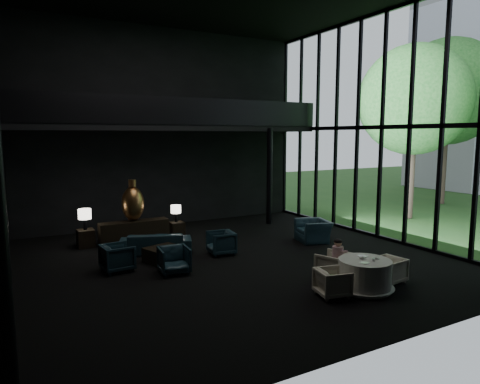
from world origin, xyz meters
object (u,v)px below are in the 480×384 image
side_table_left (86,238)px  sofa (156,238)px  lounge_armchair_west (117,255)px  dining_chair_east (389,270)px  lounge_armchair_south (174,258)px  window_armchair (313,226)px  console (134,232)px  coffee_table (165,255)px  side_table_right (177,229)px  dining_table (365,277)px  table_lamp_left (85,215)px  lounge_armchair_east (221,241)px  table_lamp_right (176,210)px  bronze_urn (133,203)px  dining_chair_north (334,264)px  child (338,250)px  dining_chair_west (333,282)px

side_table_left → sofa: bearing=-44.6°
lounge_armchair_west → dining_chair_east: (5.82, -4.27, -0.12)m
lounge_armchair_west → lounge_armchair_south: lounge_armchair_west is taller
window_armchair → dining_chair_east: (-1.00, -4.29, -0.22)m
console → coffee_table: 2.79m
side_table_right → dining_table: 7.67m
table_lamp_left → lounge_armchair_east: size_ratio=0.85×
table_lamp_right → dining_table: table_lamp_right is taller
console → bronze_urn: size_ratio=1.66×
side_table_left → window_armchair: window_armchair is taller
sofa → coffee_table: sofa is taller
side_table_right → table_lamp_right: size_ratio=0.88×
lounge_armchair_east → dining_table: (1.64, -4.49, -0.09)m
dining_chair_north → dining_table: bearing=76.0°
bronze_urn → dining_chair_north: bronze_urn is taller
bronze_urn → coffee_table: bronze_urn is taller
lounge_armchair_east → table_lamp_right: bearing=-165.3°
table_lamp_right → window_armchair: 5.02m
lounge_armchair_east → lounge_armchair_south: (-1.95, -1.07, -0.00)m
console → lounge_armchair_south: lounge_armchair_south is taller
table_lamp_right → coffee_table: 3.37m
table_lamp_right → dining_chair_east: size_ratio=0.96×
lounge_armchair_south → dining_table: 4.96m
bronze_urn → lounge_armchair_east: 3.63m
bronze_urn → dining_chair_east: size_ratio=2.23×
table_lamp_left → side_table_right: table_lamp_left is taller
side_table_left → table_lamp_right: (3.20, 0.01, 0.69)m
lounge_armchair_east → dining_chair_east: (2.58, -4.39, -0.09)m
lounge_armchair_south → child: size_ratio=1.35×
dining_table → dining_chair_north: bearing=97.6°
lounge_armchair_east → dining_chair_west: 4.48m
side_table_left → dining_chair_north: dining_chair_north is taller
side_table_left → console: bearing=-5.6°
lounge_armchair_east → dining_chair_north: (1.51, -3.52, -0.02)m
window_armchair → dining_chair_east: size_ratio=1.94×
lounge_armchair_west → lounge_armchair_south: size_ratio=1.06×
table_lamp_left → window_armchair: (7.16, -3.03, -0.55)m
table_lamp_left → window_armchair: table_lamp_left is taller
table_lamp_right → lounge_armchair_south: table_lamp_right is taller
dining_chair_north → dining_chair_west: (-0.82, -0.90, -0.07)m
side_table_right → lounge_armchair_west: size_ratio=0.62×
table_lamp_right → bronze_urn: bearing=-177.0°
console → lounge_armchair_south: bearing=-89.4°
side_table_right → child: (2.02, -6.43, 0.48)m
dining_chair_north → lounge_armchair_west: bearing=-57.2°
side_table_right → coffee_table: bearing=-116.5°
lounge_armchair_west → coffee_table: bearing=-89.6°
table_lamp_right → dining_chair_north: 6.79m
table_lamp_left → dining_table: (5.22, -7.43, -0.77)m
console → dining_chair_east: 8.52m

